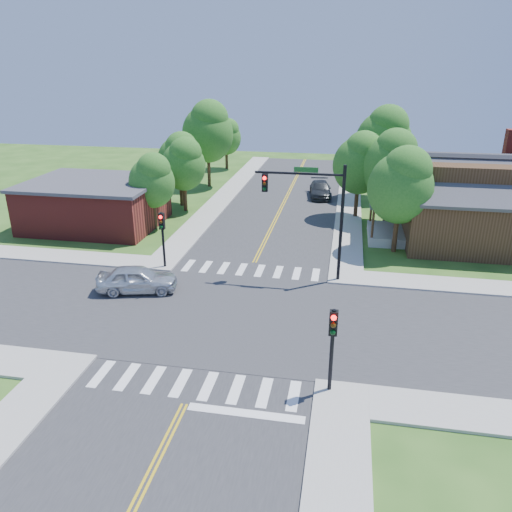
% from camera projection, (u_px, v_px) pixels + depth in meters
% --- Properties ---
extents(ground, '(100.00, 100.00, 0.00)m').
position_uv_depth(ground, '(228.00, 316.00, 26.64)').
color(ground, '#284E18').
rests_on(ground, ground).
extents(road_ns, '(10.00, 90.00, 0.04)m').
position_uv_depth(road_ns, '(228.00, 315.00, 26.63)').
color(road_ns, '#2D2D30').
rests_on(road_ns, ground).
extents(road_ew, '(90.00, 10.00, 0.04)m').
position_uv_depth(road_ew, '(228.00, 315.00, 26.63)').
color(road_ew, '#2D2D30').
rests_on(road_ew, ground).
extents(intersection_patch, '(10.20, 10.20, 0.06)m').
position_uv_depth(intersection_patch, '(228.00, 316.00, 26.64)').
color(intersection_patch, '#2D2D30').
rests_on(intersection_patch, ground).
extents(sidewalk_ne, '(40.00, 40.00, 0.14)m').
position_uv_depth(sidewalk_ne, '(476.00, 236.00, 38.40)').
color(sidewalk_ne, '#9E9B93').
rests_on(sidewalk_ne, ground).
extents(sidewalk_nw, '(40.00, 40.00, 0.14)m').
position_uv_depth(sidewalk_nw, '(95.00, 214.00, 43.74)').
color(sidewalk_nw, '#9E9B93').
rests_on(sidewalk_nw, ground).
extents(crosswalk_north, '(8.85, 2.00, 0.01)m').
position_uv_depth(crosswalk_north, '(251.00, 270.00, 32.29)').
color(crosswalk_north, white).
rests_on(crosswalk_north, ground).
extents(crosswalk_south, '(8.85, 2.00, 0.01)m').
position_uv_depth(crosswalk_south, '(194.00, 384.00, 20.95)').
color(crosswalk_south, white).
rests_on(crosswalk_south, ground).
extents(centerline, '(0.30, 90.00, 0.01)m').
position_uv_depth(centerline, '(228.00, 315.00, 26.62)').
color(centerline, gold).
rests_on(centerline, ground).
extents(stop_bar, '(4.60, 0.45, 0.09)m').
position_uv_depth(stop_bar, '(246.00, 414.00, 19.27)').
color(stop_bar, white).
rests_on(stop_bar, ground).
extents(signal_mast_ne, '(5.30, 0.42, 7.20)m').
position_uv_depth(signal_mast_ne, '(314.00, 204.00, 29.30)').
color(signal_mast_ne, black).
rests_on(signal_mast_ne, ground).
extents(signal_pole_se, '(0.34, 0.42, 3.80)m').
position_uv_depth(signal_pole_se, '(333.00, 336.00, 19.57)').
color(signal_pole_se, black).
rests_on(signal_pole_se, ground).
extents(signal_pole_nw, '(0.34, 0.42, 3.80)m').
position_uv_depth(signal_pole_nw, '(162.00, 230.00, 31.70)').
color(signal_pole_nw, black).
rests_on(signal_pole_nw, ground).
extents(house_ne, '(13.05, 8.80, 7.11)m').
position_uv_depth(house_ne, '(478.00, 200.00, 35.87)').
color(house_ne, '#382513').
rests_on(house_ne, ground).
extents(building_nw, '(10.40, 8.40, 3.73)m').
position_uv_depth(building_nw, '(95.00, 203.00, 40.40)').
color(building_nw, maroon).
rests_on(building_nw, ground).
extents(tree_e_a, '(4.44, 4.21, 7.54)m').
position_uv_depth(tree_e_a, '(402.00, 184.00, 33.65)').
color(tree_e_a, '#382314').
rests_on(tree_e_a, ground).
extents(tree_e_b, '(4.60, 4.37, 7.82)m').
position_uv_depth(tree_e_b, '(391.00, 162.00, 39.68)').
color(tree_e_b, '#382314').
rests_on(tree_e_b, ground).
extents(tree_e_c, '(5.26, 4.99, 8.94)m').
position_uv_depth(tree_e_c, '(384.00, 138.00, 46.85)').
color(tree_e_c, '#382314').
rests_on(tree_e_c, ground).
extents(tree_e_d, '(4.15, 3.95, 7.06)m').
position_uv_depth(tree_e_d, '(377.00, 137.00, 55.62)').
color(tree_e_d, '#382314').
rests_on(tree_e_d, ground).
extents(tree_w_a, '(3.62, 3.44, 6.16)m').
position_uv_depth(tree_w_a, '(152.00, 179.00, 38.82)').
color(tree_w_a, '#382314').
rests_on(tree_w_a, ground).
extents(tree_w_b, '(4.02, 3.81, 6.83)m').
position_uv_depth(tree_w_b, '(180.00, 158.00, 45.00)').
color(tree_w_b, '#382314').
rests_on(tree_w_b, ground).
extents(tree_w_c, '(5.31, 5.05, 9.03)m').
position_uv_depth(tree_w_c, '(208.00, 130.00, 51.46)').
color(tree_w_c, '#382314').
rests_on(tree_w_c, ground).
extents(tree_w_d, '(3.63, 3.45, 6.17)m').
position_uv_depth(tree_w_d, '(227.00, 136.00, 60.62)').
color(tree_w_d, '#382314').
rests_on(tree_w_d, ground).
extents(tree_house, '(4.36, 4.14, 7.41)m').
position_uv_depth(tree_house, '(360.00, 162.00, 41.26)').
color(tree_house, '#382314').
rests_on(tree_house, ground).
extents(tree_bldg, '(3.89, 3.70, 6.61)m').
position_uv_depth(tree_bldg, '(184.00, 163.00, 43.44)').
color(tree_bldg, '#382314').
rests_on(tree_bldg, ground).
extents(car_silver, '(3.93, 5.45, 1.57)m').
position_uv_depth(car_silver, '(137.00, 279.00, 29.10)').
color(car_silver, silver).
rests_on(car_silver, ground).
extents(car_dgrey, '(3.12, 5.43, 1.44)m').
position_uv_depth(car_dgrey, '(320.00, 190.00, 49.25)').
color(car_dgrey, '#2B2E30').
rests_on(car_dgrey, ground).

